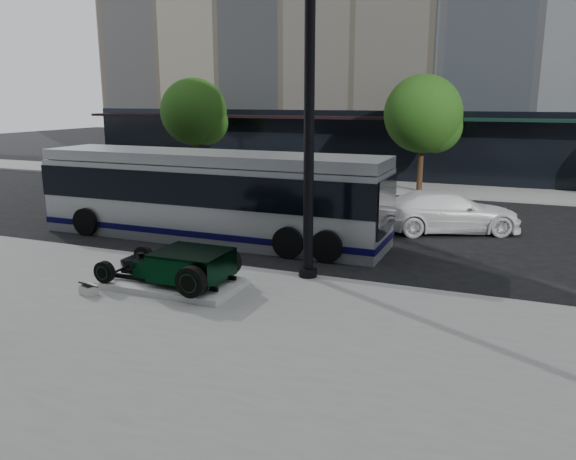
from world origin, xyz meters
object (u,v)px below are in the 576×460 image
at_px(lamppost, 309,121).
at_px(transit_bus, 210,195).
at_px(hot_rod, 184,265).
at_px(white_sedan, 448,212).

xyz_separation_m(lamppost, transit_bus, (-4.66, 3.08, -2.64)).
relative_size(hot_rod, transit_bus, 0.27).
relative_size(lamppost, white_sedan, 1.71).
bearing_deg(transit_bus, hot_rod, -66.68).
distance_m(lamppost, white_sedan, 8.29).
xyz_separation_m(transit_bus, white_sedan, (7.35, 4.00, -0.75)).
bearing_deg(hot_rod, lamppost, 39.19).
bearing_deg(hot_rod, transit_bus, 113.32).
xyz_separation_m(hot_rod, lamppost, (2.47, 2.01, 3.43)).
relative_size(hot_rod, lamppost, 0.37).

